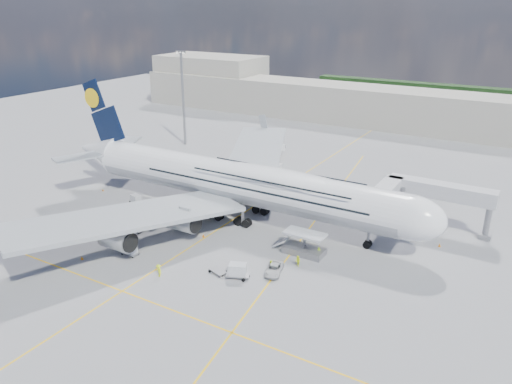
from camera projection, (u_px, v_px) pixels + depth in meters
The scene contains 31 objects.
ground at pixel (207, 237), 85.31m from camera, with size 300.00×300.00×0.00m, color gray.
taxi_line_main at pixel (207, 237), 85.30m from camera, with size 0.25×220.00×0.01m, color yellow.
taxi_line_cross at pixel (122, 291), 69.24m from camera, with size 120.00×0.25×0.01m, color yellow.
taxi_line_diag at pixel (306, 233), 86.68m from camera, with size 0.25×100.00×0.01m, color yellow.
airliner at pixel (239, 182), 90.76m from camera, with size 77.26×79.15×23.71m.
jet_bridge at pixel (418, 193), 85.49m from camera, with size 18.80×12.10×8.50m.
cargo_loader at pixel (303, 246), 79.18m from camera, with size 8.53×3.20×3.67m.
light_mast at pixel (183, 97), 135.77m from camera, with size 3.00×0.70×25.50m.
terminal at pixel (381, 107), 159.48m from camera, with size 180.00×16.00×12.00m, color #B2AD9E.
hangar at pixel (211, 79), 195.74m from camera, with size 40.00×22.00×18.00m, color #B2AD9E.
dolly_row_a at pixel (104, 226), 88.35m from camera, with size 3.11×2.08×0.42m.
dolly_row_b at pixel (135, 225), 87.17m from camera, with size 3.16×1.68×2.00m.
dolly_row_c at pixel (130, 249), 78.80m from camera, with size 2.89×1.60×1.80m.
dolly_back at pixel (136, 199), 99.09m from camera, with size 3.04×2.12×1.75m.
dolly_nose_far at pixel (218, 271), 73.79m from camera, with size 3.12×2.30×0.41m.
dolly_nose_near at pixel (238, 270), 72.33m from camera, with size 3.84×2.99×2.15m.
baggage_tug at pixel (151, 221), 89.25m from camera, with size 3.23×1.91×1.90m.
catering_truck_inner at pixel (272, 174), 110.00m from camera, with size 7.28×2.89×4.36m.
catering_truck_outer at pixel (271, 146), 131.58m from camera, with size 7.36×5.57×4.05m.
service_van at pixel (274, 269), 73.58m from camera, with size 2.20×4.77×1.33m, color silver.
crew_nose at pixel (319, 252), 78.42m from camera, with size 0.57×0.37×1.55m, color #AFEA18.
crew_loader at pixel (298, 261), 75.42m from camera, with size 0.86×0.67×1.77m, color #EDFD1A.
crew_wing at pixel (169, 212), 92.98m from camera, with size 0.99×0.41×1.69m, color #C2FD1A.
crew_van at pixel (271, 265), 74.64m from camera, with size 0.73×0.47×1.49m, color #B4DB17.
crew_tug at pixel (159, 271), 72.59m from camera, with size 1.27×0.73×1.96m, color #E9FF1A.
cone_nose at pixel (440, 245), 81.72m from camera, with size 0.45×0.45×0.57m.
cone_wing_left_inner at pixel (262, 181), 111.07m from camera, with size 0.45×0.45×0.57m.
cone_wing_left_outer at pixel (224, 166), 120.72m from camera, with size 0.49×0.49×0.62m.
cone_wing_right_inner at pixel (203, 236), 85.03m from camera, with size 0.46×0.46×0.59m.
cone_wing_right_outer at pixel (82, 258), 77.65m from camera, with size 0.44×0.44×0.56m.
cone_tail at pixel (103, 190), 105.66m from camera, with size 0.40×0.40×0.51m.
Camera 1 is at (46.45, -61.89, 37.66)m, focal length 35.00 mm.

